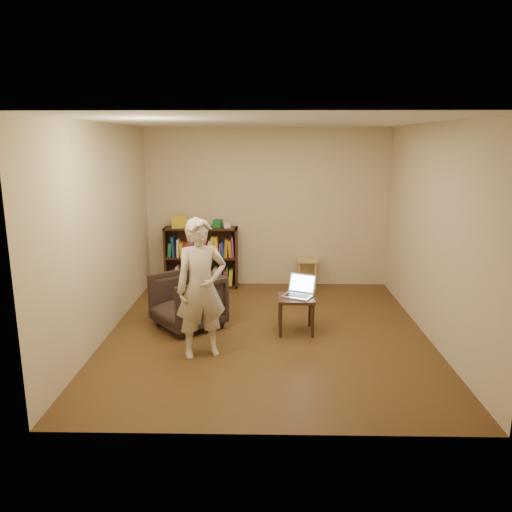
{
  "coord_description": "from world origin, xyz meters",
  "views": [
    {
      "loc": [
        -0.02,
        -5.96,
        2.39
      ],
      "look_at": [
        -0.15,
        0.35,
        0.93
      ],
      "focal_mm": 35.0,
      "sensor_mm": 36.0,
      "label": 1
    }
  ],
  "objects_px": {
    "bookshelf": "(202,261)",
    "armchair": "(188,301)",
    "side_table": "(296,303)",
    "laptop": "(299,291)",
    "stool": "(307,265)",
    "person": "(201,288)"
  },
  "relations": [
    {
      "from": "bookshelf",
      "to": "stool",
      "type": "relative_size",
      "value": 2.46
    },
    {
      "from": "side_table",
      "to": "person",
      "type": "height_order",
      "value": "person"
    },
    {
      "from": "side_table",
      "to": "laptop",
      "type": "distance_m",
      "value": 0.15
    },
    {
      "from": "side_table",
      "to": "laptop",
      "type": "height_order",
      "value": "laptop"
    },
    {
      "from": "bookshelf",
      "to": "armchair",
      "type": "xyz_separation_m",
      "value": [
        0.06,
        -1.9,
        -0.08
      ]
    },
    {
      "from": "person",
      "to": "armchair",
      "type": "bearing_deg",
      "value": 88.65
    },
    {
      "from": "bookshelf",
      "to": "laptop",
      "type": "relative_size",
      "value": 2.61
    },
    {
      "from": "bookshelf",
      "to": "person",
      "type": "height_order",
      "value": "person"
    },
    {
      "from": "stool",
      "to": "laptop",
      "type": "bearing_deg",
      "value": -97.55
    },
    {
      "from": "bookshelf",
      "to": "side_table",
      "type": "xyz_separation_m",
      "value": [
        1.46,
        -2.03,
        -0.05
      ]
    },
    {
      "from": "armchair",
      "to": "person",
      "type": "relative_size",
      "value": 0.5
    },
    {
      "from": "bookshelf",
      "to": "person",
      "type": "bearing_deg",
      "value": -82.66
    },
    {
      "from": "stool",
      "to": "armchair",
      "type": "bearing_deg",
      "value": -132.79
    },
    {
      "from": "stool",
      "to": "laptop",
      "type": "height_order",
      "value": "laptop"
    },
    {
      "from": "armchair",
      "to": "stool",
      "type": "bearing_deg",
      "value": 97.69
    },
    {
      "from": "stool",
      "to": "laptop",
      "type": "relative_size",
      "value": 1.06
    },
    {
      "from": "laptop",
      "to": "armchair",
      "type": "bearing_deg",
      "value": -158.21
    },
    {
      "from": "bookshelf",
      "to": "side_table",
      "type": "distance_m",
      "value": 2.5
    },
    {
      "from": "bookshelf",
      "to": "laptop",
      "type": "height_order",
      "value": "bookshelf"
    },
    {
      "from": "armchair",
      "to": "bookshelf",
      "type": "bearing_deg",
      "value": 142.17
    },
    {
      "from": "stool",
      "to": "side_table",
      "type": "xyz_separation_m",
      "value": [
        -0.3,
        -1.96,
        -0.01
      ]
    },
    {
      "from": "armchair",
      "to": "laptop",
      "type": "distance_m",
      "value": 1.45
    }
  ]
}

